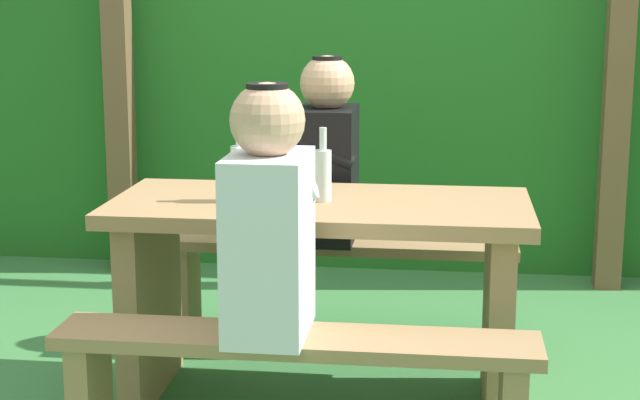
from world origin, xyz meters
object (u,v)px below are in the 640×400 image
person_black_coat (327,156)px  bottle_right (241,171)px  picnic_table (320,265)px  bottle_left (323,173)px  bench_far (338,269)px  drinking_glass (283,186)px  bench_near (295,375)px  person_white_shirt (269,220)px

person_black_coat → bottle_right: (-0.21, -0.61, 0.04)m
picnic_table → person_black_coat: 0.63m
bottle_left → bottle_right: size_ratio=0.95×
person_black_coat → bench_far: bearing=4.3°
picnic_table → bench_far: bearing=90.0°
person_black_coat → drinking_glass: person_black_coat is taller
drinking_glass → bench_far: bearing=76.3°
bench_far → bottle_right: bottle_right is taller
bench_near → person_white_shirt: person_white_shirt is taller
person_white_shirt → bench_near: bearing=-2.6°
person_white_shirt → bottle_right: 0.55m
bench_near → bench_far: size_ratio=1.00×
picnic_table → drinking_glass: 0.30m
bench_far → person_white_shirt: bearing=-93.7°
bench_far → person_white_shirt: size_ratio=1.95×
bench_near → person_black_coat: 1.22m
picnic_table → person_black_coat: size_ratio=1.95×
person_white_shirt → picnic_table: bearing=82.5°
person_white_shirt → drinking_glass: (-0.06, 0.59, -0.02)m
bottle_right → bench_near: bearing=-63.5°
bottle_left → bottle_right: 0.27m
picnic_table → drinking_glass: (-0.13, 0.03, 0.26)m
bench_far → person_white_shirt: (-0.07, -1.13, 0.45)m
bench_far → bottle_left: bearing=-88.9°
person_white_shirt → drinking_glass: 0.60m
drinking_glass → bottle_left: bottle_left is taller
bench_far → bottle_right: bearing=-112.8°
bench_far → person_black_coat: 0.46m
bench_near → person_black_coat: (-0.04, 1.13, 0.45)m
bench_near → bottle_left: (0.01, 0.56, 0.49)m
bottle_right → picnic_table: bearing=10.5°
picnic_table → person_white_shirt: 0.63m
person_white_shirt → bottle_left: person_white_shirt is taller
picnic_table → person_white_shirt: size_ratio=1.95×
picnic_table → bottle_left: 0.32m
person_black_coat → bottle_left: bearing=-84.5°
person_white_shirt → bench_far: bearing=86.3°
drinking_glass → bottle_left: 0.16m
person_black_coat → bottle_right: bearing=-109.4°
person_white_shirt → bottle_right: size_ratio=2.77×
bench_near → bench_far: (0.00, 1.13, 0.00)m
drinking_glass → bench_near: bearing=-77.7°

